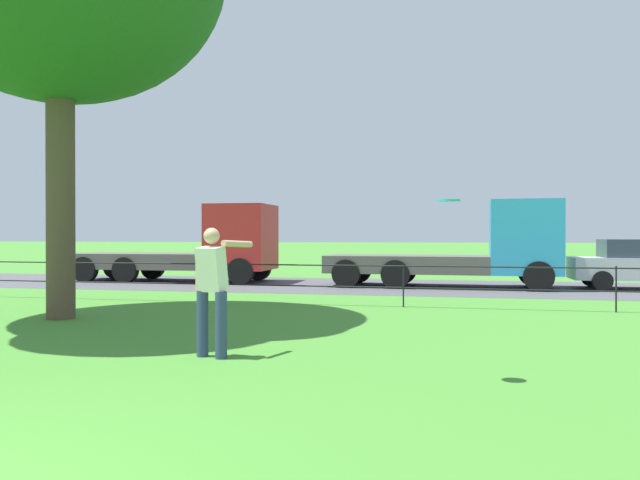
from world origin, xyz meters
TOP-DOWN VIEW (x-y plane):
  - street_strip at (0.00, 17.88)m, footprint 80.00×6.58m
  - park_fence at (-0.00, 11.94)m, footprint 32.00×0.04m
  - person_thrower at (0.30, 5.29)m, footprint 0.67×0.75m
  - frisbee at (3.46, 4.56)m, footprint 0.33×0.33m
  - flatbed_truck_right at (-5.51, 18.52)m, footprint 7.36×2.60m
  - flatbed_truck_far_left at (4.04, 17.96)m, footprint 7.34×2.53m
  - car_silver_center at (8.90, 18.40)m, footprint 4.02×1.85m

SIDE VIEW (x-z plane):
  - street_strip at x=0.00m, z-range 0.00..0.01m
  - park_fence at x=0.00m, z-range 0.17..1.17m
  - car_silver_center at x=8.90m, z-range 0.01..1.55m
  - person_thrower at x=0.30m, z-range 0.07..1.84m
  - flatbed_truck_right at x=-5.51m, z-range -0.16..2.59m
  - flatbed_truck_far_left at x=4.04m, z-range -0.16..2.59m
  - frisbee at x=3.46m, z-range 2.04..2.07m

